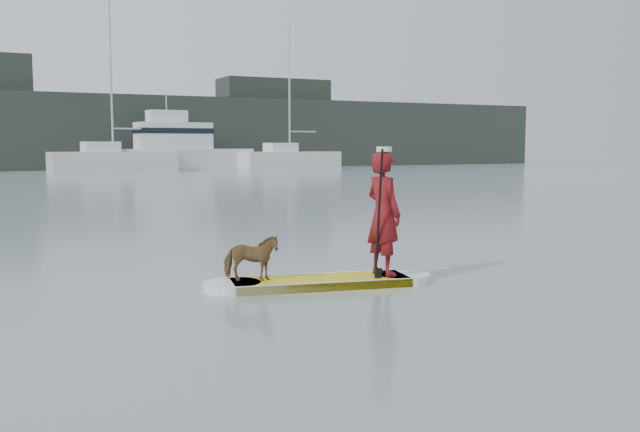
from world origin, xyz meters
name	(u,v)px	position (x,y,z in m)	size (l,w,h in m)	color
ground	(542,276)	(0.00, 0.00, 0.00)	(140.00, 140.00, 0.00)	slate
paddleboard	(320,282)	(-3.36, 0.82, 0.06)	(3.25, 1.30, 0.12)	gold
paddler	(383,214)	(-2.44, 0.63, 1.01)	(0.65, 0.43, 1.78)	maroon
white_cap	(384,149)	(-2.44, 0.63, 1.94)	(0.22, 0.22, 0.07)	silver
dog	(251,258)	(-4.33, 1.02, 0.44)	(0.35, 0.76, 0.64)	brown
paddle	(379,231)	(-2.63, 0.44, 0.80)	(0.10, 0.30, 2.00)	black
sailboat_d	(112,159)	(1.56, 44.84, 0.93)	(8.98, 3.32, 12.99)	silver
sailboat_e	(289,159)	(15.27, 44.31, 0.84)	(8.22, 3.09, 11.72)	silver
motor_yacht_a	(181,148)	(7.02, 46.39, 1.70)	(10.30, 3.82, 6.06)	silver
shore_mass	(74,132)	(0.00, 53.00, 3.00)	(90.00, 6.00, 6.00)	black
shore_building_east	(274,123)	(18.00, 54.00, 4.00)	(10.00, 4.00, 8.00)	black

